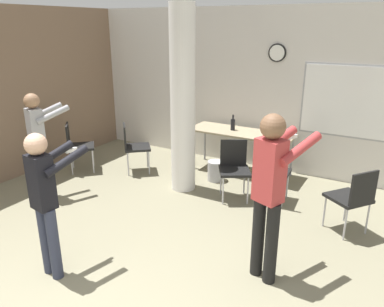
{
  "coord_description": "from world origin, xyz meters",
  "views": [
    {
      "loc": [
        2.16,
        -1.26,
        2.5
      ],
      "look_at": [
        0.16,
        2.2,
        1.11
      ],
      "focal_mm": 35.0,
      "sensor_mm": 36.0,
      "label": 1
    }
  ],
  "objects_px": {
    "folding_table": "(241,134)",
    "chair_by_left_wall": "(77,144)",
    "chair_table_right": "(273,170)",
    "person_playing_front": "(45,195)",
    "bottle_on_table": "(233,124)",
    "person_playing_side": "(270,186)",
    "chair_table_front": "(234,165)",
    "chair_mid_room": "(353,196)",
    "chair_near_pillar": "(133,144)",
    "person_watching_back": "(39,138)"
  },
  "relations": [
    {
      "from": "chair_near_pillar",
      "to": "person_playing_front",
      "type": "bearing_deg",
      "value": -68.19
    },
    {
      "from": "chair_table_right",
      "to": "folding_table",
      "type": "bearing_deg",
      "value": 134.93
    },
    {
      "from": "bottle_on_table",
      "to": "person_playing_front",
      "type": "bearing_deg",
      "value": -96.06
    },
    {
      "from": "chair_table_front",
      "to": "chair_by_left_wall",
      "type": "distance_m",
      "value": 2.87
    },
    {
      "from": "chair_table_right",
      "to": "chair_by_left_wall",
      "type": "relative_size",
      "value": 1.0
    },
    {
      "from": "chair_table_front",
      "to": "chair_table_right",
      "type": "bearing_deg",
      "value": 11.29
    },
    {
      "from": "bottle_on_table",
      "to": "person_watching_back",
      "type": "bearing_deg",
      "value": -130.19
    },
    {
      "from": "chair_table_front",
      "to": "chair_near_pillar",
      "type": "bearing_deg",
      "value": 177.95
    },
    {
      "from": "person_playing_front",
      "to": "bottle_on_table",
      "type": "bearing_deg",
      "value": 83.94
    },
    {
      "from": "bottle_on_table",
      "to": "chair_by_left_wall",
      "type": "distance_m",
      "value": 2.76
    },
    {
      "from": "chair_table_right",
      "to": "chair_near_pillar",
      "type": "relative_size",
      "value": 1.0
    },
    {
      "from": "chair_table_right",
      "to": "chair_mid_room",
      "type": "xyz_separation_m",
      "value": [
        1.13,
        -0.34,
        0.0
      ]
    },
    {
      "from": "folding_table",
      "to": "person_playing_front",
      "type": "bearing_deg",
      "value": -98.67
    },
    {
      "from": "bottle_on_table",
      "to": "chair_near_pillar",
      "type": "xyz_separation_m",
      "value": [
        -1.47,
        -0.94,
        -0.34
      ]
    },
    {
      "from": "chair_table_front",
      "to": "chair_near_pillar",
      "type": "relative_size",
      "value": 1.0
    },
    {
      "from": "chair_by_left_wall",
      "to": "person_watching_back",
      "type": "bearing_deg",
      "value": -71.94
    },
    {
      "from": "folding_table",
      "to": "chair_table_right",
      "type": "relative_size",
      "value": 2.08
    },
    {
      "from": "chair_table_front",
      "to": "chair_by_left_wall",
      "type": "height_order",
      "value": "same"
    },
    {
      "from": "chair_table_front",
      "to": "person_watching_back",
      "type": "bearing_deg",
      "value": -150.98
    },
    {
      "from": "chair_table_right",
      "to": "person_playing_front",
      "type": "distance_m",
      "value": 3.13
    },
    {
      "from": "folding_table",
      "to": "chair_by_left_wall",
      "type": "distance_m",
      "value": 2.88
    },
    {
      "from": "folding_table",
      "to": "chair_table_right",
      "type": "height_order",
      "value": "chair_table_right"
    },
    {
      "from": "bottle_on_table",
      "to": "chair_table_front",
      "type": "distance_m",
      "value": 1.17
    },
    {
      "from": "person_watching_back",
      "to": "person_playing_side",
      "type": "bearing_deg",
      "value": -3.06
    },
    {
      "from": "chair_table_right",
      "to": "chair_mid_room",
      "type": "distance_m",
      "value": 1.18
    },
    {
      "from": "chair_table_right",
      "to": "chair_table_front",
      "type": "xyz_separation_m",
      "value": [
        -0.56,
        -0.11,
        0.0
      ]
    },
    {
      "from": "chair_table_front",
      "to": "person_playing_side",
      "type": "distance_m",
      "value": 1.98
    },
    {
      "from": "chair_by_left_wall",
      "to": "person_watching_back",
      "type": "relative_size",
      "value": 0.55
    },
    {
      "from": "person_playing_side",
      "to": "chair_mid_room",
      "type": "bearing_deg",
      "value": 65.12
    },
    {
      "from": "chair_by_left_wall",
      "to": "person_playing_side",
      "type": "relative_size",
      "value": 0.5
    },
    {
      "from": "chair_near_pillar",
      "to": "person_playing_side",
      "type": "height_order",
      "value": "person_playing_side"
    },
    {
      "from": "chair_by_left_wall",
      "to": "person_playing_front",
      "type": "distance_m",
      "value": 3.01
    },
    {
      "from": "person_playing_front",
      "to": "chair_table_front",
      "type": "bearing_deg",
      "value": 71.73
    },
    {
      "from": "bottle_on_table",
      "to": "chair_by_left_wall",
      "type": "bearing_deg",
      "value": -149.23
    },
    {
      "from": "chair_by_left_wall",
      "to": "chair_mid_room",
      "type": "distance_m",
      "value": 4.53
    },
    {
      "from": "chair_table_right",
      "to": "person_playing_front",
      "type": "relative_size",
      "value": 0.56
    },
    {
      "from": "folding_table",
      "to": "chair_near_pillar",
      "type": "height_order",
      "value": "chair_near_pillar"
    },
    {
      "from": "chair_table_front",
      "to": "chair_near_pillar",
      "type": "distance_m",
      "value": 1.96
    },
    {
      "from": "chair_table_right",
      "to": "chair_table_front",
      "type": "relative_size",
      "value": 1.0
    },
    {
      "from": "chair_by_left_wall",
      "to": "chair_near_pillar",
      "type": "bearing_deg",
      "value": 27.68
    },
    {
      "from": "person_playing_side",
      "to": "folding_table",
      "type": "bearing_deg",
      "value": 118.12
    },
    {
      "from": "chair_mid_room",
      "to": "person_watching_back",
      "type": "bearing_deg",
      "value": -164.51
    },
    {
      "from": "chair_mid_room",
      "to": "person_playing_side",
      "type": "xyz_separation_m",
      "value": [
        -0.63,
        -1.36,
        0.52
      ]
    },
    {
      "from": "chair_table_right",
      "to": "chair_by_left_wall",
      "type": "height_order",
      "value": "same"
    },
    {
      "from": "bottle_on_table",
      "to": "chair_mid_room",
      "type": "xyz_separation_m",
      "value": [
        2.17,
        -1.24,
        -0.34
      ]
    },
    {
      "from": "bottle_on_table",
      "to": "person_playing_side",
      "type": "height_order",
      "value": "person_playing_side"
    },
    {
      "from": "chair_table_front",
      "to": "person_playing_front",
      "type": "xyz_separation_m",
      "value": [
        -0.87,
        -2.64,
        0.4
      ]
    },
    {
      "from": "bottle_on_table",
      "to": "chair_table_right",
      "type": "xyz_separation_m",
      "value": [
        1.04,
        -0.9,
        -0.34
      ]
    },
    {
      "from": "chair_mid_room",
      "to": "person_watching_back",
      "type": "xyz_separation_m",
      "value": [
        -4.2,
        -1.16,
        0.42
      ]
    },
    {
      "from": "bottle_on_table",
      "to": "chair_table_right",
      "type": "bearing_deg",
      "value": -40.64
    }
  ]
}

